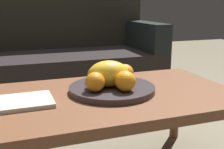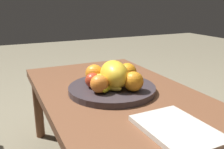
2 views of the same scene
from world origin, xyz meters
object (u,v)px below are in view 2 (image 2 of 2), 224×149
Objects in this scene: fruit_bowl at (112,89)px; orange_right at (100,84)px; orange_left at (134,81)px; banana_bunch at (108,83)px; apple_front at (93,80)px; magazine at (177,129)px; orange_back at (127,72)px; coffee_table at (122,104)px; orange_front at (94,74)px; melon_large_front at (114,74)px.

fruit_bowl is 5.07× the size of orange_right.
orange_right is (0.04, 0.13, -0.00)m from orange_left.
banana_bunch is (0.02, -0.04, -0.01)m from orange_right.
orange_left is 1.28× the size of apple_front.
banana_bunch is at bearing 9.08° from magazine.
orange_right is 0.87× the size of orange_back.
apple_front is (0.07, 0.10, 0.10)m from coffee_table.
orange_left is at bearing -125.66° from banana_bunch.
banana_bunch is at bearing -171.92° from orange_front.
orange_back is 0.41m from magazine.
orange_back is 1.34× the size of apple_front.
orange_back is (0.12, -0.03, 0.00)m from orange_left.
coffee_table is 0.16m from apple_front.
melon_large_front reaches higher than fruit_bowl.
orange_front and orange_left have the same top height.
apple_front is at bearing 78.00° from fruit_bowl.
orange_left is (-0.17, -0.10, -0.00)m from orange_front.
orange_right is at bearing 119.28° from banana_bunch.
apple_front is at bearing 56.84° from coffee_table.
banana_bunch is at bearing 54.34° from orange_left.
coffee_table is 0.33m from magazine.
fruit_bowl is at bearing -48.90° from banana_bunch.
magazine is (-0.40, -0.11, -0.05)m from apple_front.
melon_large_front reaches higher than orange_left.
magazine is at bearing -170.36° from orange_front.
coffee_table is 14.30× the size of orange_front.
melon_large_front is 2.05× the size of orange_back.
coffee_table is 0.11m from banana_bunch.
orange_back is at bearing -64.05° from orange_right.
magazine is (-0.33, -0.01, 0.05)m from coffee_table.
coffee_table is at bearing -123.16° from apple_front.
melon_large_front is at bearing -151.62° from orange_front.
orange_right is at bearing 115.95° from orange_back.
magazine is at bearing -169.90° from banana_bunch.
magazine is at bearing -178.79° from coffee_table.
apple_front is at bearing 152.62° from orange_front.
melon_large_front reaches higher than banana_bunch.
fruit_bowl is 0.10m from orange_back.
orange_left is at bearing 163.20° from orange_back.
apple_front is 0.41m from magazine.
coffee_table is at bearing -87.93° from orange_right.
banana_bunch is at bearing -134.43° from apple_front.
orange_left is 0.13m from orange_right.
melon_large_front is 2.37× the size of orange_right.
orange_back is (0.04, -0.08, -0.01)m from melon_large_front.
orange_front reaches higher than orange_right.
fruit_bowl is 0.11m from orange_right.
orange_right reaches higher than coffee_table.
magazine is at bearing -175.70° from melon_large_front.
orange_left reaches higher than apple_front.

